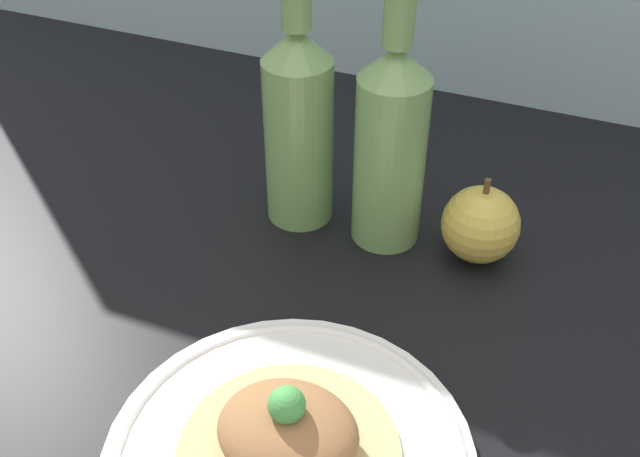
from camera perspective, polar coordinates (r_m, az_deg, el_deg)
ground_plane at (r=61.01cm, az=-0.55°, el=-13.85°), size 180.00×110.00×4.00cm
plated_food at (r=52.81cm, az=-2.45°, el=-15.45°), size 15.77×15.77×6.66cm
cider_bottle_left at (r=70.33cm, az=-1.66°, el=8.47°), size 6.60×6.60×29.80cm
cider_bottle_right at (r=67.66cm, az=5.44°, el=6.99°), size 6.60×6.60×29.80cm
apple at (r=70.55cm, az=12.13°, el=0.30°), size 7.29×7.29×8.68cm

